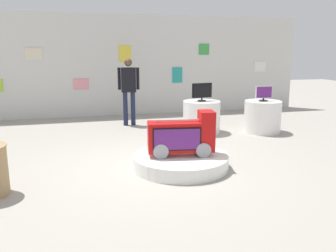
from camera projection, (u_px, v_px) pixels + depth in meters
ground_plane at (156, 166)px, 6.09m from camera, size 30.00×30.00×0.00m
back_wall_display at (118, 66)px, 10.60m from camera, size 11.75×0.13×2.99m
main_display_pedestal at (181, 161)px, 6.00m from camera, size 1.61×1.61×0.22m
novelty_firetruck_tv at (182, 137)px, 5.91m from camera, size 1.14×0.55×0.75m
display_pedestal_left_rear at (201, 117)px, 8.54m from camera, size 0.89×0.89×0.76m
tv_on_left_rear at (202, 91)px, 8.40m from camera, size 0.52×0.20×0.43m
display_pedestal_center_rear at (262, 117)px, 8.56m from camera, size 0.88×0.88×0.76m
tv_on_center_rear at (264, 93)px, 8.43m from camera, size 0.42×0.21×0.36m
shopper_browsing_near_truck at (129, 87)px, 9.19m from camera, size 0.55×0.25×1.75m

